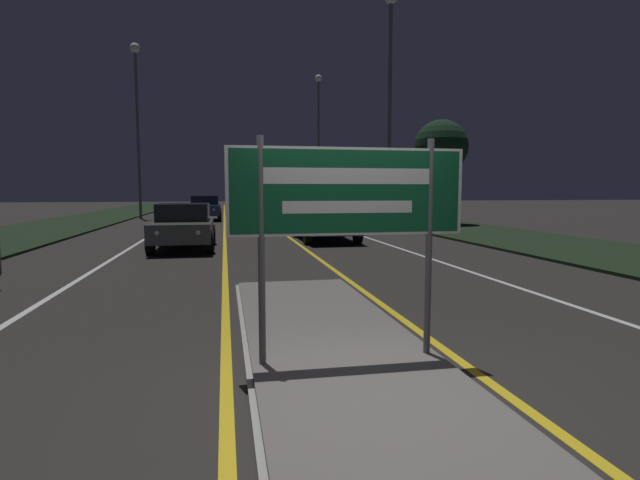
{
  "coord_description": "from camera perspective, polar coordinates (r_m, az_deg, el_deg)",
  "views": [
    {
      "loc": [
        -1.22,
        -4.13,
        1.83
      ],
      "look_at": [
        0.0,
        2.26,
        1.18
      ],
      "focal_mm": 28.0,
      "sensor_mm": 36.0,
      "label": 1
    }
  ],
  "objects": [
    {
      "name": "lane_line_white_left",
      "position": [
        29.34,
        -16.65,
        1.89
      ],
      "size": [
        0.12,
        70.0,
        0.01
      ],
      "color": "silver",
      "rests_on": "ground_plane"
    },
    {
      "name": "centre_line_yellow_right",
      "position": [
        29.29,
        -6.01,
        2.09
      ],
      "size": [
        0.12,
        70.0,
        0.01
      ],
      "color": "gold",
      "rests_on": "ground_plane"
    },
    {
      "name": "streetlight_right_far",
      "position": [
        41.79,
        -0.17,
        13.21
      ],
      "size": [
        0.57,
        0.57,
        11.16
      ],
      "color": "#56565B",
      "rests_on": "ground_plane"
    },
    {
      "name": "edge_line_white_left",
      "position": [
        29.79,
        -22.41,
        1.75
      ],
      "size": [
        0.1,
        70.0,
        0.01
      ],
      "color": "silver",
      "rests_on": "ground_plane"
    },
    {
      "name": "car_receding_1",
      "position": [
        27.18,
        4.05,
        3.45
      ],
      "size": [
        1.95,
        4.38,
        1.48
      ],
      "color": "black",
      "rests_on": "ground_plane"
    },
    {
      "name": "verge_left",
      "position": [
        25.57,
        -29.7,
        0.93
      ],
      "size": [
        5.0,
        100.0,
        0.08
      ],
      "color": "black",
      "rests_on": "ground_plane"
    },
    {
      "name": "lane_line_white_right",
      "position": [
        29.69,
        -0.3,
        2.17
      ],
      "size": [
        0.12,
        70.0,
        0.01
      ],
      "color": "silver",
      "rests_on": "ground_plane"
    },
    {
      "name": "highway_sign",
      "position": [
        5.03,
        3.23,
        4.46
      ],
      "size": [
        2.43,
        0.07,
        2.26
      ],
      "color": "#56565B",
      "rests_on": "median_island"
    },
    {
      "name": "roadside_palm_right",
      "position": [
        26.94,
        13.66,
        10.28
      ],
      "size": [
        2.77,
        2.77,
        5.39
      ],
      "color": "#4C3823",
      "rests_on": "verge_right"
    },
    {
      "name": "verge_right",
      "position": [
        26.47,
        13.09,
        1.67
      ],
      "size": [
        5.0,
        100.0,
        0.08
      ],
      "color": "black",
      "rests_on": "ground_plane"
    },
    {
      "name": "car_receding_2",
      "position": [
        37.34,
        0.2,
        3.96
      ],
      "size": [
        2.02,
        4.36,
        1.3
      ],
      "color": "silver",
      "rests_on": "ground_plane"
    },
    {
      "name": "streetlight_left_far",
      "position": [
        34.57,
        -20.21,
        14.7
      ],
      "size": [
        0.61,
        0.61,
        10.99
      ],
      "color": "#56565B",
      "rests_on": "ground_plane"
    },
    {
      "name": "warning_sign",
      "position": [
        27.45,
        12.18,
        5.0
      ],
      "size": [
        0.6,
        0.06,
        2.46
      ],
      "color": "#56565B",
      "rests_on": "verge_right"
    },
    {
      "name": "car_approaching_1",
      "position": [
        31.43,
        -12.99,
        3.66
      ],
      "size": [
        1.93,
        4.12,
        1.51
      ],
      "color": "navy",
      "rests_on": "ground_plane"
    },
    {
      "name": "centre_line_yellow_left",
      "position": [
        29.19,
        -10.86,
        2.0
      ],
      "size": [
        0.12,
        70.0,
        0.01
      ],
      "color": "gold",
      "rests_on": "ground_plane"
    },
    {
      "name": "car_receding_0",
      "position": [
        18.26,
        0.6,
        2.25
      ],
      "size": [
        1.98,
        4.5,
        1.37
      ],
      "color": "navy",
      "rests_on": "ground_plane"
    },
    {
      "name": "streetlight_right_near",
      "position": [
        24.58,
        8.02,
        18.75
      ],
      "size": [
        0.61,
        0.61,
        10.92
      ],
      "color": "#56565B",
      "rests_on": "ground_plane"
    },
    {
      "name": "median_island",
      "position": [
        5.35,
        3.12,
        -13.87
      ],
      "size": [
        2.09,
        9.1,
        0.1
      ],
      "color": "#999993",
      "rests_on": "ground_plane"
    },
    {
      "name": "ground_plane",
      "position": [
        4.68,
        5.46,
        -17.37
      ],
      "size": [
        160.0,
        160.0,
        0.0
      ],
      "primitive_type": "plane",
      "color": "#282623"
    },
    {
      "name": "edge_line_white_right",
      "position": [
        30.38,
        5.28,
        2.22
      ],
      "size": [
        0.1,
        70.0,
        0.01
      ],
      "color": "silver",
      "rests_on": "ground_plane"
    },
    {
      "name": "car_approaching_0",
      "position": [
        16.18,
        -15.31,
        1.65
      ],
      "size": [
        1.88,
        4.1,
        1.42
      ],
      "color": "#4C514C",
      "rests_on": "ground_plane"
    },
    {
      "name": "car_approaching_2",
      "position": [
        40.13,
        -12.7,
        3.96
      ],
      "size": [
        1.94,
        4.5,
        1.31
      ],
      "color": "#4C514C",
      "rests_on": "ground_plane"
    }
  ]
}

